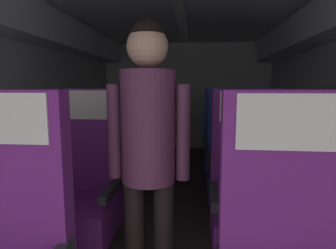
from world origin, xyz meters
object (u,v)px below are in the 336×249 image
flight_attendant (148,140)px  seat_b_right_aisle (323,202)px  seat_c_right_window (232,164)px  seat_d_right_window (223,145)px  seat_c_right_aisle (281,165)px  seat_b_left_window (20,191)px  seat_d_left_window (103,143)px  seat_d_right_aisle (261,146)px  seat_c_left_aisle (118,161)px  seat_c_left_window (74,160)px  seat_b_right_window (248,201)px  seat_d_left_aisle (137,143)px  seat_b_left_aisle (84,192)px

flight_attendant → seat_b_right_aisle: bearing=-164.5°
seat_c_right_window → seat_d_right_window: same height
seat_c_right_aisle → seat_b_left_window: bearing=-157.0°
seat_b_right_aisle → flight_attendant: bearing=-160.9°
seat_d_left_window → seat_d_right_window: (1.55, -0.02, 0.00)m
seat_d_right_aisle → seat_c_right_aisle: bearing=-90.9°
seat_c_left_aisle → flight_attendant: (0.52, -1.20, 0.45)m
flight_attendant → seat_c_left_window: bearing=-54.4°
seat_c_right_aisle → seat_d_right_aisle: bearing=89.1°
seat_c_left_aisle → seat_b_right_window: bearing=-37.9°
seat_b_left_window → seat_d_left_aisle: 1.77m
seat_b_right_window → flight_attendant: flight_attendant is taller
seat_c_left_aisle → seat_c_right_window: bearing=0.0°
seat_b_right_window → seat_b_right_aisle: bearing=2.6°
seat_b_right_window → flight_attendant: 0.81m
seat_b_left_window → seat_d_left_window: size_ratio=1.00×
seat_d_right_aisle → seat_b_left_aisle: bearing=-132.7°
seat_b_right_aisle → seat_c_left_aisle: same height
seat_b_right_aisle → seat_d_left_window: size_ratio=1.00×
seat_b_right_window → seat_c_right_aisle: 0.97m
seat_b_right_window → seat_c_right_aisle: bearing=62.2°
seat_c_right_window → seat_b_left_window: bearing=-151.4°
seat_d_right_window → flight_attendant: bearing=-105.7°
seat_d_left_aisle → seat_b_right_window: bearing=-57.4°
seat_b_left_aisle → seat_b_right_window: same height
seat_b_left_window → seat_d_left_window: 1.71m
seat_c_left_aisle → flight_attendant: 1.38m
seat_d_left_aisle → seat_c_left_aisle: bearing=-90.2°
seat_b_right_aisle → seat_d_right_window: bearing=105.6°
seat_b_left_window → seat_b_left_aisle: 0.46m
seat_d_right_window → seat_c_right_window: bearing=-89.4°
seat_c_right_window → seat_d_right_aisle: bearing=62.0°
seat_b_right_aisle → seat_d_left_aisle: size_ratio=1.00×
seat_b_left_aisle → seat_d_right_window: 2.00m
seat_c_left_window → seat_c_left_aisle: 0.45m
seat_c_left_window → seat_c_right_window: bearing=0.2°
seat_b_right_aisle → flight_attendant: (-1.05, -0.36, 0.45)m
seat_c_right_window → seat_d_right_aisle: 0.98m
seat_b_left_window → seat_d_left_aisle: same height
seat_b_left_window → seat_d_left_window: same height
seat_b_left_aisle → seat_c_right_window: bearing=37.1°
seat_b_right_window → seat_d_right_window: size_ratio=1.00×
seat_c_right_aisle → seat_d_left_window: same height
seat_d_right_window → seat_d_left_aisle: bearing=179.4°
seat_d_right_window → flight_attendant: size_ratio=0.78×
seat_b_left_aisle → seat_d_right_window: bearing=56.9°
seat_b_left_aisle → flight_attendant: bearing=-35.1°
seat_b_left_window → flight_attendant: flight_attendant is taller
seat_b_right_aisle → seat_c_left_window: 2.18m
seat_c_left_window → seat_c_right_window: (1.55, 0.01, 0.00)m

